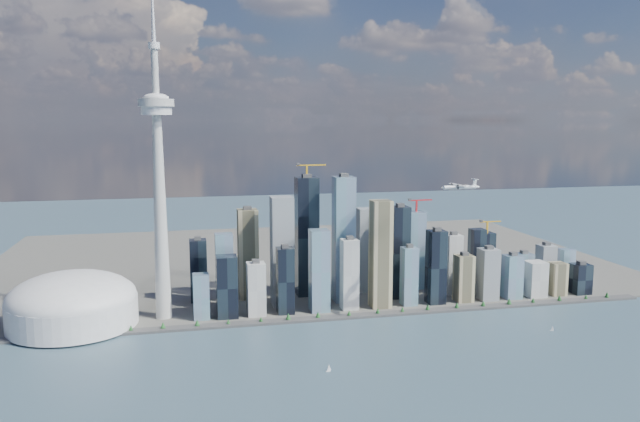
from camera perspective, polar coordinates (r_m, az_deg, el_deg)
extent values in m
plane|color=#344D5B|center=(835.52, 7.16, -14.85)|extent=(4000.00, 4000.00, 0.00)
cube|color=#383838|center=(1058.48, 2.54, -9.63)|extent=(1100.00, 22.00, 4.00)
cube|color=#4C4C47|center=(1482.62, -1.99, -4.42)|extent=(1400.00, 900.00, 3.00)
cylinder|color=#3F2D1E|center=(1046.04, -24.03, -10.39)|extent=(1.00, 1.00, 2.40)
cone|color=#19461C|center=(1044.93, -24.04, -10.21)|extent=(7.20, 7.20, 8.00)
cylinder|color=#3F2D1E|center=(1031.88, -19.23, -10.39)|extent=(1.00, 1.00, 2.40)
cone|color=#19461C|center=(1030.76, -19.24, -10.20)|extent=(7.20, 7.20, 8.00)
cylinder|color=#3F2D1E|center=(1024.88, -14.34, -10.30)|extent=(1.00, 1.00, 2.40)
cone|color=#19461C|center=(1023.76, -14.35, -10.11)|extent=(7.20, 7.20, 8.00)
cylinder|color=#3F2D1E|center=(1025.19, -9.42, -10.15)|extent=(1.00, 1.00, 2.40)
cone|color=#19461C|center=(1024.06, -9.42, -9.96)|extent=(7.20, 7.20, 8.00)
cylinder|color=#3F2D1E|center=(1032.79, -4.54, -9.92)|extent=(1.00, 1.00, 2.40)
cone|color=#19461C|center=(1031.68, -4.54, -9.73)|extent=(7.20, 7.20, 8.00)
cylinder|color=#3F2D1E|center=(1047.54, 0.22, -9.63)|extent=(1.00, 1.00, 2.40)
cone|color=#19461C|center=(1046.44, 0.22, -9.44)|extent=(7.20, 7.20, 8.00)
cylinder|color=#3F2D1E|center=(1069.13, 4.82, -9.28)|extent=(1.00, 1.00, 2.40)
cone|color=#19461C|center=(1068.05, 4.82, -9.10)|extent=(7.20, 7.20, 8.00)
cylinder|color=#3F2D1E|center=(1097.15, 9.20, -8.90)|extent=(1.00, 1.00, 2.40)
cone|color=#19461C|center=(1096.10, 9.20, -8.72)|extent=(7.20, 7.20, 8.00)
cylinder|color=#3F2D1E|center=(1131.14, 13.32, -8.49)|extent=(1.00, 1.00, 2.40)
cone|color=#19461C|center=(1130.12, 13.33, -8.32)|extent=(7.20, 7.20, 8.00)
cylinder|color=#3F2D1E|center=(1170.58, 17.19, -8.07)|extent=(1.00, 1.00, 2.40)
cone|color=#19461C|center=(1169.59, 17.19, -7.90)|extent=(7.20, 7.20, 8.00)
cylinder|color=#3F2D1E|center=(1214.92, 20.77, -7.65)|extent=(1.00, 1.00, 2.40)
cone|color=#19461C|center=(1213.97, 20.78, -7.48)|extent=(7.20, 7.20, 8.00)
cylinder|color=#3F2D1E|center=(1263.66, 24.09, -7.23)|extent=(1.00, 1.00, 2.40)
cone|color=#19461C|center=(1262.75, 24.10, -7.07)|extent=(7.20, 7.20, 8.00)
cube|color=black|center=(1050.12, -8.69, -6.86)|extent=(34.00, 34.00, 103.57)
cube|color=#759FB2|center=(1094.98, -8.89, -5.47)|extent=(30.00, 30.00, 131.82)
cube|color=#B0B0AC|center=(1056.18, -5.96, -7.11)|extent=(30.00, 30.00, 89.45)
cube|color=tan|center=(1148.68, -6.59, -3.93)|extent=(36.00, 36.00, 164.77)
cube|color=slate|center=(1099.31, -3.45, -3.69)|extent=(38.00, 38.00, 193.02)
cube|color=black|center=(1060.47, -3.00, -6.36)|extent=(28.00, 28.00, 112.99)
cube|color=#759FB2|center=(1067.15, -0.08, -5.47)|extent=(32.00, 32.00, 141.23)
cube|color=black|center=(1159.18, -1.20, -2.34)|extent=(40.00, 40.00, 221.27)
cube|color=#759FB2|center=(1118.24, 2.13, -2.62)|extent=(36.00, 36.00, 225.97)
cube|color=#B0B0AC|center=(1082.26, 2.78, -5.80)|extent=(28.00, 28.00, 122.40)
cube|color=tan|center=(1090.29, 5.59, -3.95)|extent=(34.00, 34.00, 188.31)
cube|color=slate|center=(1191.22, 4.01, -3.57)|extent=(30.00, 30.00, 160.06)
cube|color=black|center=(1156.11, 7.41, -3.75)|extent=(32.00, 32.00, 169.48)
cube|color=#759FB2|center=(1117.92, 8.26, -5.92)|extent=(26.00, 26.00, 103.57)
cube|color=black|center=(1132.96, 10.65, -5.05)|extent=(30.00, 30.00, 131.82)
cube|color=#759FB2|center=(1225.73, 8.73, -3.54)|extent=(34.00, 34.00, 150.65)
cube|color=#B0B0AC|center=(1199.43, 11.90, -4.80)|extent=(28.00, 28.00, 112.99)
cube|color=tan|center=(1158.74, 12.90, -6.02)|extent=(30.00, 30.00, 84.74)
cube|color=slate|center=(1179.58, 15.11, -5.60)|extent=(32.00, 32.00, 94.16)
cube|color=black|center=(1219.63, 14.05, -4.43)|extent=(26.00, 26.00, 122.40)
cube|color=#759FB2|center=(1204.88, 17.22, -5.75)|extent=(30.00, 30.00, 80.03)
cube|color=black|center=(1291.81, 14.94, -4.18)|extent=(28.00, 28.00, 103.57)
cube|color=#759FB2|center=(1272.60, 18.06, -5.26)|extent=(30.00, 30.00, 70.62)
cube|color=#B0B0AC|center=(1231.73, 19.24, -5.87)|extent=(34.00, 34.00, 65.91)
cube|color=tan|center=(1256.20, 20.99, -5.80)|extent=(28.00, 28.00, 61.20)
cube|color=slate|center=(1294.21, 19.80, -4.80)|extent=(30.00, 30.00, 84.74)
cube|color=black|center=(1281.79, 22.67, -5.73)|extent=(32.00, 32.00, 56.49)
cube|color=#759FB2|center=(1319.55, 21.45, -4.85)|extent=(26.00, 26.00, 75.32)
cube|color=black|center=(1149.04, -11.06, -5.35)|extent=(30.00, 30.00, 112.99)
cube|color=#759FB2|center=(1052.22, -10.87, -7.68)|extent=(26.00, 26.00, 75.32)
cube|color=gold|center=(1143.04, -1.21, 3.66)|extent=(3.00, 3.00, 22.00)
cube|color=gold|center=(1143.85, -0.81, 4.22)|extent=(55.00, 2.20, 2.20)
cube|color=#383838|center=(1138.95, -2.03, 4.30)|extent=(6.00, 4.00, 4.00)
cube|color=red|center=(1211.15, 8.82, 0.46)|extent=(3.00, 3.00, 22.00)
cube|color=red|center=(1212.36, 9.15, 0.99)|extent=(48.00, 2.20, 2.20)
cube|color=#383838|center=(1204.33, 8.19, 1.06)|extent=(6.00, 4.00, 4.00)
cube|color=gold|center=(1280.04, 15.04, -1.44)|extent=(3.00, 3.00, 22.00)
cube|color=gold|center=(1281.41, 15.33, -0.94)|extent=(45.00, 2.20, 2.20)
cube|color=#383838|center=(1271.81, 14.53, -0.89)|extent=(6.00, 4.00, 4.00)
cone|color=#B0B0AB|center=(1044.26, -14.39, -0.48)|extent=(26.00, 26.00, 340.00)
cylinder|color=silver|center=(1032.94, -14.73, 8.88)|extent=(48.00, 48.00, 14.00)
cylinder|color=#B0B0AB|center=(1033.19, -14.76, 9.55)|extent=(56.00, 56.00, 12.00)
ellipsoid|color=silver|center=(1033.44, -14.77, 9.99)|extent=(40.00, 40.00, 14.00)
cylinder|color=#B0B0AB|center=(1035.59, -14.86, 12.20)|extent=(11.00, 11.00, 80.00)
cylinder|color=silver|center=(1039.29, -14.94, 14.40)|extent=(18.00, 18.00, 10.00)
cone|color=silver|center=(1047.34, -15.06, 17.55)|extent=(7.00, 7.00, 105.00)
cylinder|color=silver|center=(1080.40, -21.64, -8.57)|extent=(200.00, 200.00, 44.00)
ellipsoid|color=silver|center=(1074.46, -21.71, -7.44)|extent=(200.00, 200.00, 84.00)
cylinder|color=silver|center=(991.31, 12.64, 2.13)|extent=(52.84, 6.92, 6.50)
cone|color=silver|center=(979.80, 11.20, 2.10)|extent=(7.16, 6.55, 6.50)
cone|color=silver|center=(1003.90, 14.11, 2.16)|extent=(10.20, 6.58, 6.50)
cube|color=silver|center=(990.08, 12.54, 2.33)|extent=(8.58, 56.92, 1.02)
cylinder|color=silver|center=(980.24, 12.82, 2.17)|extent=(11.20, 3.74, 3.65)
cylinder|color=silver|center=(1000.28, 12.27, 2.30)|extent=(11.20, 3.74, 3.65)
cylinder|color=#3F3F3F|center=(977.61, 12.50, 2.16)|extent=(0.37, 8.12, 8.12)
cylinder|color=#3F3F3F|center=(997.70, 11.95, 2.30)|extent=(0.37, 8.12, 8.12)
cube|color=silver|center=(1001.87, 13.97, 2.52)|extent=(5.69, 0.86, 11.17)
cube|color=silver|center=(1001.34, 13.98, 2.85)|extent=(4.61, 18.31, 0.71)
cube|color=silver|center=(846.62, 0.75, -14.43)|extent=(6.93, 3.41, 0.89)
cylinder|color=#999999|center=(844.67, 0.75, -14.11)|extent=(0.27, 0.27, 9.99)
cube|color=silver|center=(1061.12, 20.43, -10.20)|extent=(5.56, 3.17, 0.71)
cylinder|color=#999999|center=(1059.86, 20.44, -9.99)|extent=(0.21, 0.21, 8.00)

